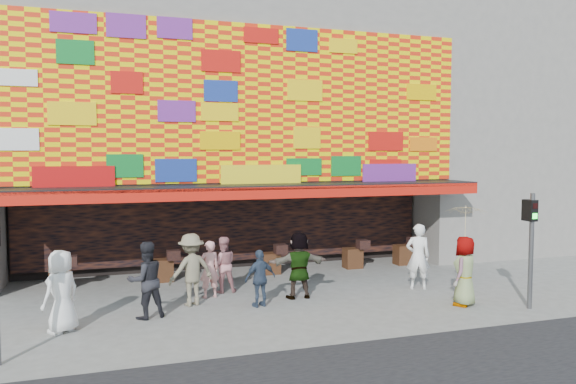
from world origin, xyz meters
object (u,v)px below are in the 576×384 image
at_px(ped_e, 260,278).
at_px(ped_d, 191,269).
at_px(ped_g, 465,271).
at_px(ped_a, 61,291).
at_px(ped_h, 418,256).
at_px(ped_c, 146,280).
at_px(signal_right, 532,237).
at_px(ped_i, 223,265).
at_px(ped_b, 209,269).
at_px(ped_f, 299,265).
at_px(parasol, 466,224).

bearing_deg(ped_e, ped_d, -35.69).
xyz_separation_m(ped_d, ped_g, (6.84, -2.29, -0.03)).
height_order(ped_a, ped_h, ped_h).
relative_size(ped_c, ped_g, 1.02).
height_order(signal_right, ped_i, signal_right).
xyz_separation_m(ped_c, ped_h, (7.86, 0.51, 0.03)).
bearing_deg(ped_h, ped_c, 23.59).
bearing_deg(ped_i, ped_b, 46.18).
relative_size(signal_right, ped_f, 1.62).
height_order(ped_a, ped_e, ped_a).
distance_m(signal_right, ped_a, 11.54).
height_order(ped_b, parasol, parasol).
height_order(ped_e, ped_h, ped_h).
bearing_deg(ped_i, ped_h, 167.48).
height_order(ped_i, parasol, parasol).
distance_m(ped_f, ped_g, 4.43).
distance_m(ped_c, ped_f, 4.21).
xyz_separation_m(signal_right, ped_e, (-6.58, 2.37, -1.11)).
height_order(signal_right, ped_g, signal_right).
relative_size(ped_c, ped_f, 1.01).
relative_size(ped_a, parasol, 0.98).
xyz_separation_m(ped_g, ped_i, (-5.78, 3.37, -0.11)).
bearing_deg(ped_b, ped_g, 145.42).
bearing_deg(ped_h, ped_g, 115.96).
relative_size(ped_b, ped_i, 0.99).
xyz_separation_m(ped_b, ped_c, (-1.81, -1.43, 0.14)).
xyz_separation_m(signal_right, ped_d, (-8.27, 3.08, -0.91)).
height_order(ped_a, ped_i, ped_a).
distance_m(signal_right, ped_i, 8.38).
bearing_deg(parasol, ped_i, 149.74).
bearing_deg(ped_d, ped_g, 143.76).
xyz_separation_m(ped_a, ped_i, (4.17, 2.43, -0.13)).
bearing_deg(ped_d, ped_h, 159.52).
bearing_deg(ped_h, ped_f, 18.15).
height_order(ped_f, parasol, parasol).
relative_size(signal_right, parasol, 1.57).
relative_size(ped_e, ped_i, 0.93).
bearing_deg(ped_g, ped_f, -64.69).
xyz_separation_m(signal_right, parasol, (-1.42, 0.79, 0.32)).
height_order(ped_d, parasol, parasol).
height_order(ped_c, ped_i, ped_c).
bearing_deg(ped_e, ped_f, -171.28).
height_order(ped_e, ped_i, ped_i).
height_order(ped_h, ped_i, ped_h).
bearing_deg(ped_i, ped_c, 41.37).
relative_size(ped_b, ped_g, 0.87).
xyz_separation_m(ped_a, ped_c, (1.88, 0.52, 0.01)).
relative_size(ped_i, parasol, 0.85).
height_order(ped_b, ped_f, ped_f).
distance_m(ped_b, ped_i, 0.67).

